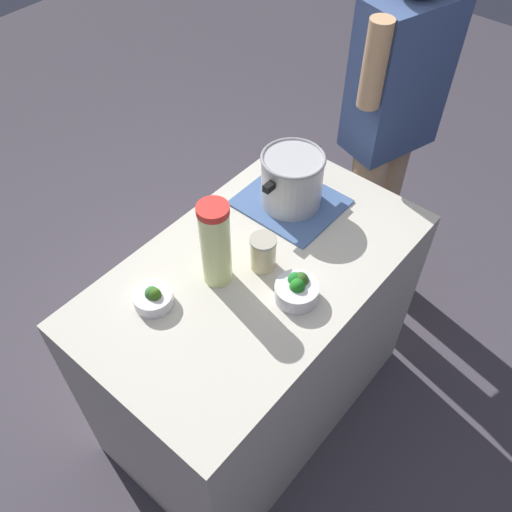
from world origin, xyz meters
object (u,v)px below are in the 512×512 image
object	(u,v)px
broccoli_bowl_front	(153,298)
broccoli_bowl_center	(297,289)
cooking_pot	(292,179)
person_cook	(388,132)
mason_jar	(263,253)
lemonade_pitcher	(216,244)

from	to	relation	value
broccoli_bowl_front	broccoli_bowl_center	distance (m)	0.42
cooking_pot	person_cook	xyz separation A→B (m)	(0.55, -0.05, -0.09)
person_cook	broccoli_bowl_center	bearing A→B (deg)	-166.25
cooking_pot	mason_jar	distance (m)	0.31
cooking_pot	broccoli_bowl_center	bearing A→B (deg)	-139.61
cooking_pot	broccoli_bowl_front	world-z (taller)	cooking_pot
lemonade_pitcher	person_cook	xyz separation A→B (m)	(0.96, -0.02, -0.13)
broccoli_bowl_center	person_cook	size ratio (longest dim) A/B	0.08
lemonade_pitcher	broccoli_bowl_center	bearing A→B (deg)	-67.40
broccoli_bowl_center	broccoli_bowl_front	bearing A→B (deg)	133.76
mason_jar	broccoli_bowl_center	distance (m)	0.16
lemonade_pitcher	person_cook	bearing A→B (deg)	-1.08
mason_jar	broccoli_bowl_front	size ratio (longest dim) A/B	1.02
lemonade_pitcher	mason_jar	bearing A→B (deg)	-31.41
broccoli_bowl_front	person_cook	size ratio (longest dim) A/B	0.07
cooking_pot	broccoli_bowl_center	world-z (taller)	cooking_pot
broccoli_bowl_center	lemonade_pitcher	bearing A→B (deg)	112.60
cooking_pot	mason_jar	world-z (taller)	cooking_pot
cooking_pot	broccoli_bowl_front	bearing A→B (deg)	176.14
mason_jar	lemonade_pitcher	bearing A→B (deg)	148.59
lemonade_pitcher	broccoli_bowl_center	xyz separation A→B (m)	(0.10, -0.23, -0.11)
mason_jar	broccoli_bowl_front	xyz separation A→B (m)	(-0.32, 0.15, -0.03)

